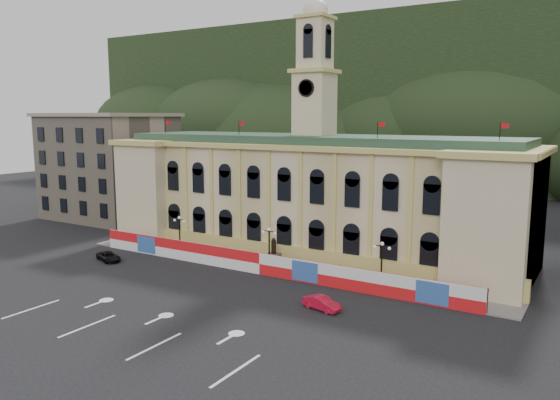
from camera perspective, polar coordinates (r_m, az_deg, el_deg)
The scene contains 13 objects.
ground at distance 52.54m, azimuth -11.44°, elevation -11.57°, with size 260.00×260.00×0.00m, color black.
lane_markings at distance 49.28m, azimuth -15.51°, elevation -13.11°, with size 26.00×10.00×0.02m, color white, non-canonical shape.
hill_ridge at distance 161.31m, azimuth 19.76°, elevation 8.76°, with size 230.00×80.00×64.00m.
city_hall at distance 72.62m, azimuth 3.40°, elevation 0.64°, with size 56.20×17.60×37.10m.
side_building_left at distance 102.22m, azimuth -17.42°, elevation 3.45°, with size 21.00×17.00×18.60m.
hoarding_fence at distance 63.37m, azimuth -2.04°, elevation -6.66°, with size 50.00×0.44×2.50m.
pavement at distance 65.87m, azimuth -0.77°, elevation -7.10°, with size 56.00×5.50×0.16m, color slate.
statue at distance 65.78m, azimuth -0.66°, elevation -6.13°, with size 1.40×1.40×3.72m.
lamp_left at distance 72.87m, azimuth -10.45°, elevation -3.28°, with size 1.96×0.44×5.15m.
lamp_center at distance 64.50m, azimuth -1.14°, elevation -4.70°, with size 1.96×0.44×5.15m.
lamp_right at distance 58.34m, azimuth 10.57°, elevation -6.31°, with size 1.96×0.44×5.15m.
red_sedan at distance 52.49m, azimuth 4.39°, elevation -10.69°, with size 4.08×2.17×1.28m, color red.
black_suv at distance 72.38m, azimuth -17.46°, elevation -5.65°, with size 4.54×3.17×1.15m, color black.
Camera 1 is at (34.03, -35.69, 18.11)m, focal length 35.00 mm.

